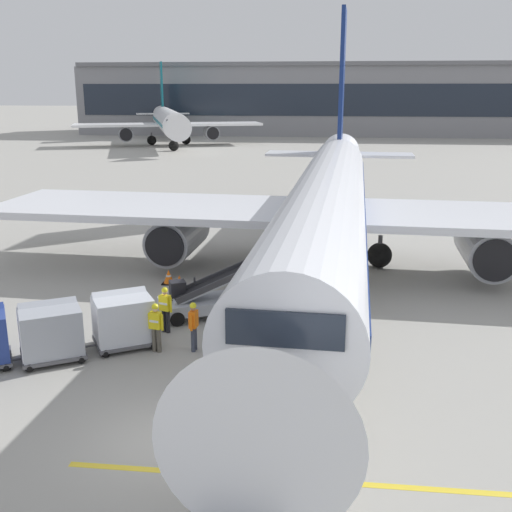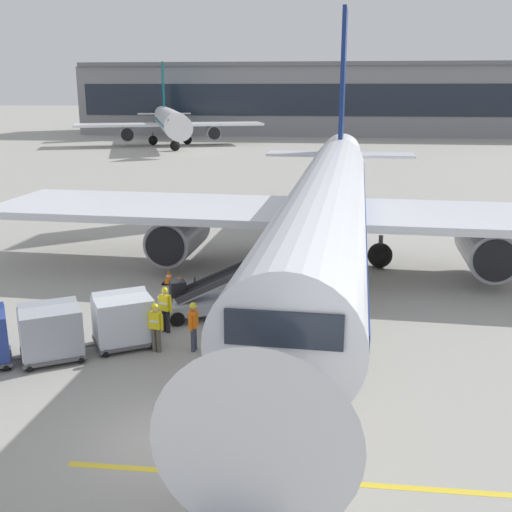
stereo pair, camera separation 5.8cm
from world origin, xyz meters
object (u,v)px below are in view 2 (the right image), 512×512
Objects in this scene: belt_loader at (210,295)px; parked_airplane at (328,203)px; baggage_cart_lead at (123,319)px; ground_crew_marshaller at (165,307)px; ground_crew_by_carts at (193,323)px; safety_cone_engine_keepout at (169,277)px; safety_cone_wingtip at (180,282)px; distant_airplane at (170,122)px; ground_crew_by_loader at (156,324)px; baggage_cart_second at (51,331)px.

parked_airplane is at bearing 56.53° from belt_loader.
ground_crew_marshaller is (1.15, 1.34, -0.00)m from baggage_cart_lead.
ground_crew_by_carts is (-4.45, -10.27, -2.33)m from parked_airplane.
baggage_cart_lead is 7.04m from safety_cone_engine_keepout.
belt_loader reaches higher than safety_cone_wingtip.
parked_airplane reaches higher than ground_crew_by_carts.
distant_airplane is (-20.37, 76.55, 2.66)m from ground_crew_by_carts.
ground_crew_by_loader is at bearing -107.60° from belt_loader.
belt_loader is 4.59m from safety_cone_engine_keepout.
parked_airplane is at bearing 55.47° from baggage_cart_lead.
distant_airplane is (-15.84, 77.74, 2.66)m from baggage_cart_second.
belt_loader is 4.10m from baggage_cart_lead.
parked_airplane is 24.53× the size of ground_crew_marshaller.
belt_loader is 1.99× the size of baggage_cart_second.
baggage_cart_lead is at bearing 33.44° from baggage_cart_second.
belt_loader is 3.43m from ground_crew_by_carts.
parked_airplane is 11.43m from ground_crew_by_carts.
ground_crew_marshaller is at bearing -123.50° from parked_airplane.
safety_cone_wingtip is 72.49m from distant_airplane.
ground_crew_by_carts is at bearing -113.42° from parked_airplane.
distant_airplane is (-17.85, 76.41, 2.66)m from baggage_cart_lead.
safety_cone_wingtip is at bearing -75.35° from distant_airplane.
baggage_cart_lead is 1.58× the size of ground_crew_by_carts.
distant_airplane is at bearing 110.53° from parked_airplane.
safety_cone_wingtip is (2.48, 7.68, -0.69)m from baggage_cart_second.
parked_airplane is 8.10m from safety_cone_wingtip.
belt_loader is at bearing -57.15° from safety_cone_wingtip.
belt_loader is at bearing 56.40° from ground_crew_marshaller.
distant_airplane reaches higher than safety_cone_engine_keepout.
safety_cone_engine_keepout is (-0.20, 7.00, -0.67)m from baggage_cart_lead.
distant_airplane is (-24.82, 66.28, 0.33)m from parked_airplane.
parked_airplane is 1.14× the size of distant_airplane.
safety_cone_engine_keepout is (-2.64, 3.72, -0.49)m from belt_loader.
baggage_cart_second is at bearing -146.56° from baggage_cart_lead.
ground_crew_by_carts reaches higher than safety_cone_engine_keepout.
safety_cone_wingtip is (-1.98, 3.07, -0.51)m from belt_loader.
baggage_cart_second is at bearing -164.10° from ground_crew_by_loader.
belt_loader is at bearing -74.49° from distant_airplane.
parked_airplane is at bearing -69.47° from distant_airplane.
baggage_cart_second is at bearing -107.87° from safety_cone_wingtip.
ground_crew_by_loader is 2.73× the size of safety_cone_wingtip.
ground_crew_by_carts is 2.59× the size of safety_cone_engine_keepout.
ground_crew_marshaller is 0.05× the size of distant_airplane.
ground_crew_by_carts is 79.26m from distant_airplane.
baggage_cart_second is 79.38m from distant_airplane.
belt_loader is 3.14× the size of ground_crew_by_carts.
safety_cone_wingtip is at bearing 96.89° from ground_crew_by_loader.
parked_airplane is at bearing 30.14° from safety_cone_wingtip.
ground_crew_by_carts is at bearing -75.10° from distant_airplane.
parked_airplane is 15.54× the size of baggage_cart_second.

